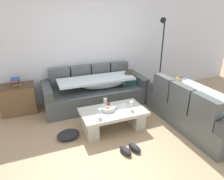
{
  "coord_description": "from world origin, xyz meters",
  "views": [
    {
      "loc": [
        -1.34,
        -2.55,
        2.14
      ],
      "look_at": [
        0.11,
        1.06,
        0.55
      ],
      "focal_mm": 32.1,
      "sensor_mm": 36.0,
      "label": 1
    }
  ],
  "objects_px": {
    "side_cabinet": "(18,99)",
    "pair_of_shoes": "(130,149)",
    "coffee_table": "(113,117)",
    "fruit_bowl": "(108,108)",
    "couch_near_window": "(194,108)",
    "open_magazine": "(122,107)",
    "wine_glass_near_right": "(131,104)",
    "wine_glass_near_left": "(100,111)",
    "couch_along_wall": "(97,91)",
    "wine_glass_far_back": "(105,101)",
    "floor_lamp": "(161,52)",
    "crumpled_garment": "(68,135)",
    "book_stack_on_cabinet": "(16,82)"
  },
  "relations": [
    {
      "from": "couch_along_wall",
      "to": "coffee_table",
      "type": "relative_size",
      "value": 1.95
    },
    {
      "from": "wine_glass_far_back",
      "to": "side_cabinet",
      "type": "height_order",
      "value": "side_cabinet"
    },
    {
      "from": "open_magazine",
      "to": "wine_glass_near_right",
      "type": "bearing_deg",
      "value": -65.9
    },
    {
      "from": "pair_of_shoes",
      "to": "wine_glass_far_back",
      "type": "bearing_deg",
      "value": 94.03
    },
    {
      "from": "wine_glass_near_right",
      "to": "side_cabinet",
      "type": "xyz_separation_m",
      "value": [
        -1.99,
        1.44,
        -0.17
      ]
    },
    {
      "from": "side_cabinet",
      "to": "pair_of_shoes",
      "type": "relative_size",
      "value": 2.06
    },
    {
      "from": "open_magazine",
      "to": "pair_of_shoes",
      "type": "xyz_separation_m",
      "value": [
        -0.22,
        -0.81,
        -0.34
      ]
    },
    {
      "from": "wine_glass_near_left",
      "to": "side_cabinet",
      "type": "xyz_separation_m",
      "value": [
        -1.35,
        1.5,
        -0.17
      ]
    },
    {
      "from": "wine_glass_near_left",
      "to": "open_magazine",
      "type": "bearing_deg",
      "value": 23.36
    },
    {
      "from": "couch_along_wall",
      "to": "open_magazine",
      "type": "xyz_separation_m",
      "value": [
        0.16,
        -1.05,
        0.05
      ]
    },
    {
      "from": "floor_lamp",
      "to": "wine_glass_near_right",
      "type": "bearing_deg",
      "value": -139.1
    },
    {
      "from": "wine_glass_far_back",
      "to": "pair_of_shoes",
      "type": "distance_m",
      "value": 1.06
    },
    {
      "from": "wine_glass_near_right",
      "to": "pair_of_shoes",
      "type": "xyz_separation_m",
      "value": [
        -0.33,
        -0.64,
        -0.45
      ]
    },
    {
      "from": "couch_along_wall",
      "to": "pair_of_shoes",
      "type": "xyz_separation_m",
      "value": [
        -0.05,
        -1.86,
        -0.29
      ]
    },
    {
      "from": "wine_glass_near_right",
      "to": "book_stack_on_cabinet",
      "type": "relative_size",
      "value": 0.72
    },
    {
      "from": "wine_glass_near_left",
      "to": "couch_along_wall",
      "type": "bearing_deg",
      "value": 74.3
    },
    {
      "from": "wine_glass_far_back",
      "to": "coffee_table",
      "type": "bearing_deg",
      "value": -70.2
    },
    {
      "from": "couch_near_window",
      "to": "crumpled_garment",
      "type": "relative_size",
      "value": 5.05
    },
    {
      "from": "coffee_table",
      "to": "wine_glass_near_left",
      "type": "relative_size",
      "value": 7.23
    },
    {
      "from": "wine_glass_far_back",
      "to": "pair_of_shoes",
      "type": "relative_size",
      "value": 0.47
    },
    {
      "from": "couch_near_window",
      "to": "open_magazine",
      "type": "xyz_separation_m",
      "value": [
        -1.3,
        0.51,
        0.05
      ]
    },
    {
      "from": "wine_glass_far_back",
      "to": "floor_lamp",
      "type": "xyz_separation_m",
      "value": [
        1.87,
        0.96,
        0.62
      ]
    },
    {
      "from": "couch_along_wall",
      "to": "floor_lamp",
      "type": "xyz_separation_m",
      "value": [
        1.75,
        0.06,
        0.79
      ]
    },
    {
      "from": "pair_of_shoes",
      "to": "coffee_table",
      "type": "bearing_deg",
      "value": 89.41
    },
    {
      "from": "wine_glass_near_right",
      "to": "book_stack_on_cabinet",
      "type": "distance_m",
      "value": 2.45
    },
    {
      "from": "pair_of_shoes",
      "to": "crumpled_garment",
      "type": "height_order",
      "value": "crumpled_garment"
    },
    {
      "from": "couch_near_window",
      "to": "wine_glass_near_right",
      "type": "bearing_deg",
      "value": 74.1
    },
    {
      "from": "couch_near_window",
      "to": "wine_glass_near_right",
      "type": "xyz_separation_m",
      "value": [
        -1.19,
        0.34,
        0.16
      ]
    },
    {
      "from": "couch_along_wall",
      "to": "book_stack_on_cabinet",
      "type": "height_order",
      "value": "couch_along_wall"
    },
    {
      "from": "couch_near_window",
      "to": "wine_glass_near_left",
      "type": "distance_m",
      "value": 1.85
    },
    {
      "from": "coffee_table",
      "to": "pair_of_shoes",
      "type": "distance_m",
      "value": 0.77
    },
    {
      "from": "floor_lamp",
      "to": "pair_of_shoes",
      "type": "distance_m",
      "value": 2.84
    },
    {
      "from": "couch_near_window",
      "to": "pair_of_shoes",
      "type": "bearing_deg",
      "value": 101.36
    },
    {
      "from": "coffee_table",
      "to": "book_stack_on_cabinet",
      "type": "height_order",
      "value": "book_stack_on_cabinet"
    },
    {
      "from": "fruit_bowl",
      "to": "wine_glass_near_left",
      "type": "relative_size",
      "value": 1.69
    },
    {
      "from": "coffee_table",
      "to": "fruit_bowl",
      "type": "height_order",
      "value": "fruit_bowl"
    },
    {
      "from": "couch_along_wall",
      "to": "book_stack_on_cabinet",
      "type": "bearing_deg",
      "value": 172.37
    },
    {
      "from": "crumpled_garment",
      "to": "coffee_table",
      "type": "bearing_deg",
      "value": -0.23
    },
    {
      "from": "open_magazine",
      "to": "wine_glass_far_back",
      "type": "bearing_deg",
      "value": 143.41
    },
    {
      "from": "fruit_bowl",
      "to": "open_magazine",
      "type": "distance_m",
      "value": 0.3
    },
    {
      "from": "couch_near_window",
      "to": "wine_glass_far_back",
      "type": "relative_size",
      "value": 12.18
    },
    {
      "from": "fruit_bowl",
      "to": "wine_glass_near_right",
      "type": "xyz_separation_m",
      "value": [
        0.41,
        -0.15,
        0.08
      ]
    },
    {
      "from": "coffee_table",
      "to": "floor_lamp",
      "type": "height_order",
      "value": "floor_lamp"
    },
    {
      "from": "wine_glass_near_left",
      "to": "wine_glass_near_right",
      "type": "xyz_separation_m",
      "value": [
        0.64,
        0.05,
        0.0
      ]
    },
    {
      "from": "open_magazine",
      "to": "wine_glass_near_left",
      "type": "bearing_deg",
      "value": -166.85
    },
    {
      "from": "wine_glass_near_right",
      "to": "crumpled_garment",
      "type": "distance_m",
      "value": 1.26
    },
    {
      "from": "wine_glass_far_back",
      "to": "wine_glass_near_left",
      "type": "bearing_deg",
      "value": -122.71
    },
    {
      "from": "crumpled_garment",
      "to": "side_cabinet",
      "type": "bearing_deg",
      "value": 121.19
    },
    {
      "from": "couch_along_wall",
      "to": "crumpled_garment",
      "type": "height_order",
      "value": "couch_along_wall"
    },
    {
      "from": "open_magazine",
      "to": "floor_lamp",
      "type": "relative_size",
      "value": 0.14
    }
  ]
}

